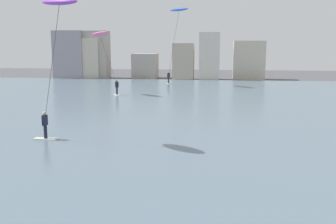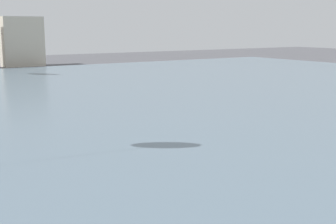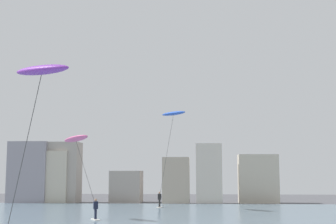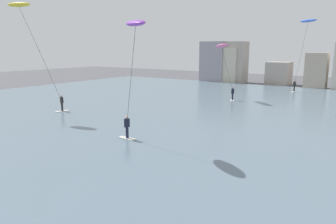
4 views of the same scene
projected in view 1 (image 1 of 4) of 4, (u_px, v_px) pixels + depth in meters
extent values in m
cube|color=slate|center=(196.00, 109.00, 33.54)|extent=(84.00, 52.00, 0.10)
cube|color=gray|center=(69.00, 55.00, 61.84)|extent=(4.81, 2.42, 7.53)
cube|color=beige|center=(91.00, 58.00, 62.13)|extent=(3.12, 3.13, 6.38)
cube|color=#A89E93|center=(94.00, 55.00, 62.31)|extent=(4.82, 3.12, 7.49)
cube|color=#A89E93|center=(145.00, 66.00, 62.51)|extent=(3.81, 3.69, 3.94)
cube|color=#B7A893|center=(183.00, 61.00, 60.04)|extent=(3.24, 2.44, 5.58)
cube|color=beige|center=(209.00, 56.00, 59.69)|extent=(3.10, 2.94, 7.21)
cube|color=beige|center=(249.00, 60.00, 60.40)|extent=(4.81, 2.53, 5.95)
cube|color=silver|center=(117.00, 95.00, 41.83)|extent=(1.01, 1.45, 0.06)
cylinder|color=#191E33|center=(117.00, 91.00, 41.76)|extent=(0.20, 0.20, 0.78)
cube|color=#191E33|center=(117.00, 84.00, 41.64)|extent=(0.40, 0.35, 0.60)
sphere|color=#9E7051|center=(117.00, 81.00, 41.57)|extent=(0.20, 0.20, 0.20)
cylinder|color=#333333|center=(108.00, 60.00, 41.50)|extent=(1.86, 0.44, 5.24)
ellipsoid|color=pink|center=(100.00, 34.00, 41.32)|extent=(2.97, 2.89, 0.78)
cube|color=silver|center=(169.00, 83.00, 53.48)|extent=(0.61, 1.44, 0.06)
cylinder|color=black|center=(169.00, 80.00, 53.41)|extent=(0.20, 0.20, 0.78)
cube|color=black|center=(169.00, 75.00, 53.28)|extent=(0.36, 0.26, 0.60)
sphere|color=#9E7051|center=(169.00, 72.00, 53.21)|extent=(0.20, 0.20, 0.20)
cylinder|color=#333333|center=(174.00, 44.00, 51.39)|extent=(1.62, 2.21, 8.47)
ellipsoid|color=blue|center=(179.00, 10.00, 49.46)|extent=(3.26, 3.65, 0.46)
cube|color=silver|center=(46.00, 139.00, 22.67)|extent=(1.42, 0.49, 0.06)
cylinder|color=#191E33|center=(45.00, 132.00, 22.60)|extent=(0.20, 0.20, 0.78)
cube|color=#191E33|center=(45.00, 120.00, 22.48)|extent=(0.23, 0.35, 0.60)
sphere|color=beige|center=(44.00, 113.00, 22.41)|extent=(0.20, 0.20, 0.20)
cylinder|color=#333333|center=(52.00, 65.00, 21.56)|extent=(1.46, 0.58, 6.46)
ellipsoid|color=purple|center=(59.00, 2.00, 20.61)|extent=(2.94, 2.39, 0.65)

